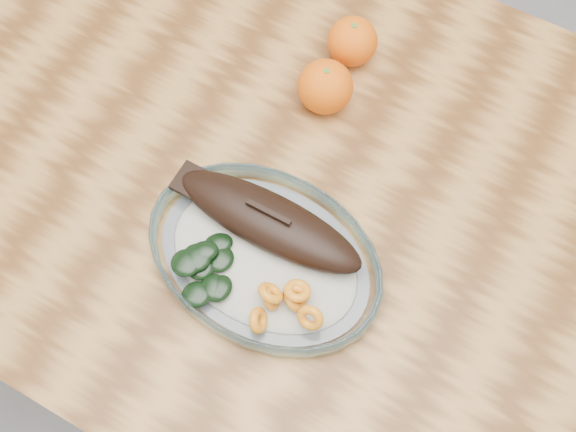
{
  "coord_description": "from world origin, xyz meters",
  "views": [
    {
      "loc": [
        0.25,
        -0.38,
        1.6
      ],
      "look_at": [
        0.08,
        -0.06,
        0.77
      ],
      "focal_mm": 45.0,
      "sensor_mm": 36.0,
      "label": 1
    }
  ],
  "objects_px": {
    "plated_meal": "(264,254)",
    "orange_right": "(325,87)",
    "orange_left": "(352,41)",
    "dining_table": "(261,191)"
  },
  "relations": [
    {
      "from": "dining_table",
      "to": "plated_meal",
      "type": "distance_m",
      "value": 0.18
    },
    {
      "from": "dining_table",
      "to": "orange_left",
      "type": "height_order",
      "value": "orange_left"
    },
    {
      "from": "plated_meal",
      "to": "orange_right",
      "type": "distance_m",
      "value": 0.24
    },
    {
      "from": "dining_table",
      "to": "orange_right",
      "type": "height_order",
      "value": "orange_right"
    },
    {
      "from": "orange_left",
      "to": "plated_meal",
      "type": "bearing_deg",
      "value": -82.09
    },
    {
      "from": "plated_meal",
      "to": "orange_right",
      "type": "height_order",
      "value": "plated_meal"
    },
    {
      "from": "plated_meal",
      "to": "orange_left",
      "type": "relative_size",
      "value": 8.14
    },
    {
      "from": "plated_meal",
      "to": "orange_right",
      "type": "relative_size",
      "value": 7.57
    },
    {
      "from": "dining_table",
      "to": "orange_left",
      "type": "xyz_separation_m",
      "value": [
        0.03,
        0.21,
        0.13
      ]
    },
    {
      "from": "orange_left",
      "to": "orange_right",
      "type": "relative_size",
      "value": 0.93
    }
  ]
}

